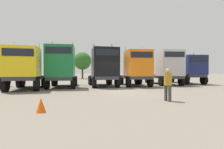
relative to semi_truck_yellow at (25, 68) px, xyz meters
The scene contains 12 objects.
ground 8.11m from the semi_truck_yellow, 26.27° to the right, with size 200.00×200.00×0.00m, color gray.
semi_truck_yellow is the anchor object (origin of this frame).
semi_truck_green 3.04m from the semi_truck_yellow, 14.90° to the left, with size 3.46×5.98×4.43m.
semi_truck_black 7.00m from the semi_truck_yellow, ahead, with size 3.21×6.09×4.37m.
semi_truck_orange 10.31m from the semi_truck_yellow, ahead, with size 3.53×6.06×4.22m.
semi_truck_silver 14.37m from the semi_truck_yellow, ahead, with size 4.01×6.81×4.40m.
semi_truck_navy 18.10m from the semi_truck_yellow, ahead, with size 3.96×6.54×4.02m.
visitor_with_camera 11.42m from the semi_truck_yellow, 46.75° to the right, with size 0.43×0.45×1.70m.
traffic_cone_near 9.01m from the semi_truck_yellow, 78.46° to the right, with size 0.36×0.36×0.55m, color #F2590C.
oak_far_left 19.48m from the semi_truck_yellow, 97.92° to the left, with size 3.45×3.45×6.02m.
oak_far_centre 21.76m from the semi_truck_yellow, 68.23° to the left, with size 3.74×3.74×5.63m.
oak_far_right 26.72m from the semi_truck_yellow, 42.77° to the left, with size 4.22×4.22×6.56m.
Camera 1 is at (-4.86, -11.99, 1.54)m, focal length 26.86 mm.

